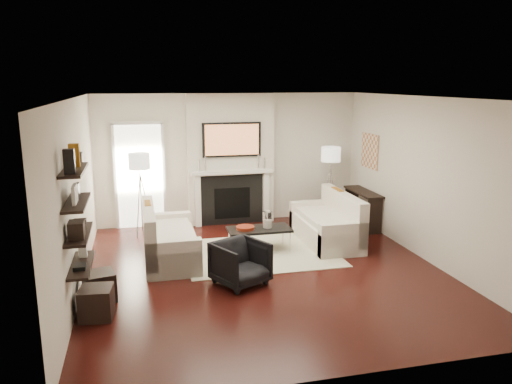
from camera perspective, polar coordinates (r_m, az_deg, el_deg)
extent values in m
plane|color=black|center=(8.00, 1.01, -8.98)|extent=(6.00, 6.00, 0.00)
plane|color=white|center=(7.45, 1.09, 10.72)|extent=(6.00, 6.00, 0.00)
plane|color=silver|center=(10.50, -3.05, 3.84)|extent=(5.50, 0.00, 5.50)
plane|color=silver|center=(4.87, 9.96, -6.67)|extent=(5.50, 0.00, 5.50)
plane|color=silver|center=(7.43, -19.94, -0.54)|extent=(0.00, 6.00, 6.00)
plane|color=silver|center=(8.70, 18.87, 1.36)|extent=(0.00, 6.00, 6.00)
cube|color=silver|center=(10.38, -2.93, 3.74)|extent=(1.80, 0.25, 2.70)
cube|color=black|center=(10.41, -2.74, -0.89)|extent=(1.30, 0.02, 1.04)
cube|color=black|center=(10.42, -2.73, -1.28)|extent=(0.75, 0.02, 0.65)
cube|color=white|center=(10.27, -6.66, -0.98)|extent=(0.12, 0.08, 1.10)
cube|color=white|center=(10.52, 1.14, -0.56)|extent=(0.12, 0.08, 1.10)
cube|color=white|center=(10.23, -2.72, 2.31)|extent=(1.70, 0.18, 0.07)
cube|color=black|center=(10.16, -2.79, 6.00)|extent=(1.20, 0.06, 0.70)
cube|color=#BF723F|center=(10.13, -2.75, 5.98)|extent=(1.10, 0.00, 0.62)
cylinder|color=silver|center=(10.13, -5.81, 3.21)|extent=(0.04, 0.04, 0.30)
cylinder|color=silver|center=(10.12, -6.53, 3.01)|extent=(0.04, 0.04, 0.24)
cylinder|color=silver|center=(10.33, 0.26, 3.46)|extent=(0.04, 0.04, 0.30)
cylinder|color=silver|center=(10.36, 0.96, 3.32)|extent=(0.04, 0.04, 0.24)
cube|color=white|center=(10.36, -13.13, 1.73)|extent=(0.90, 0.02, 2.10)
cube|color=white|center=(10.35, -15.78, 1.57)|extent=(0.06, 0.06, 2.16)
cube|color=white|center=(10.35, -10.47, 1.84)|extent=(0.06, 0.06, 2.16)
cube|color=white|center=(10.20, -13.43, 7.67)|extent=(1.02, 0.06, 0.06)
cube|color=beige|center=(8.77, 0.45, -6.97)|extent=(2.60, 2.00, 0.01)
cube|color=silver|center=(8.52, -9.73, -6.30)|extent=(0.85, 1.80, 0.42)
cube|color=silver|center=(8.41, -12.10, -4.39)|extent=(0.18, 1.80, 0.80)
cube|color=silver|center=(7.73, -9.34, -7.58)|extent=(0.85, 0.18, 0.60)
cube|color=silver|center=(9.26, -10.10, -4.19)|extent=(0.85, 0.18, 0.60)
cube|color=silver|center=(8.44, -9.46, -4.62)|extent=(0.63, 1.44, 0.10)
cube|color=#8D5511|center=(8.65, -12.21, -2.53)|extent=(0.10, 0.42, 0.42)
cube|color=black|center=(8.07, -12.10, -3.68)|extent=(0.10, 0.40, 0.40)
cube|color=silver|center=(9.38, 7.94, -4.48)|extent=(0.85, 1.80, 0.42)
cube|color=silver|center=(9.42, 9.90, -2.48)|extent=(0.18, 1.80, 0.80)
cube|color=silver|center=(8.64, 9.91, -5.42)|extent=(0.85, 0.18, 0.60)
cube|color=silver|center=(10.08, 6.29, -2.69)|extent=(0.85, 0.18, 0.60)
cube|color=silver|center=(9.29, 7.70, -2.97)|extent=(0.63, 1.44, 0.10)
cube|color=#8D5511|center=(9.63, 9.25, -0.86)|extent=(0.10, 0.42, 0.42)
cube|color=black|center=(9.10, 10.69, -1.77)|extent=(0.10, 0.40, 0.40)
cube|color=black|center=(8.76, 0.37, -4.29)|extent=(1.10, 0.55, 0.04)
cylinder|color=silver|center=(8.52, -2.56, -6.28)|extent=(0.02, 0.02, 0.38)
cylinder|color=silver|center=(8.75, 3.91, -5.78)|extent=(0.02, 0.02, 0.38)
cylinder|color=silver|center=(8.93, -3.10, -5.39)|extent=(0.02, 0.02, 0.38)
cylinder|color=silver|center=(9.15, 3.09, -4.94)|extent=(0.02, 0.02, 0.38)
cylinder|color=white|center=(8.75, 1.33, -3.22)|extent=(0.18, 0.18, 0.31)
cylinder|color=white|center=(8.77, 1.32, -3.63)|extent=(0.10, 0.10, 0.15)
cylinder|color=#A3331B|center=(8.69, -1.23, -4.11)|extent=(0.32, 0.32, 0.05)
imported|color=black|center=(7.40, -1.79, -7.88)|extent=(0.91, 0.89, 0.71)
cylinder|color=silver|center=(9.92, -12.97, -1.40)|extent=(0.02, 0.02, 1.20)
cylinder|color=white|center=(9.76, -13.21, 3.45)|extent=(0.40, 0.40, 0.30)
cylinder|color=silver|center=(9.92, -12.33, -1.37)|extent=(0.25, 0.02, 1.23)
cylinder|color=silver|center=(10.02, -13.29, -1.29)|extent=(0.14, 0.22, 1.23)
cylinder|color=silver|center=(9.83, -13.28, -1.55)|extent=(0.14, 0.22, 1.23)
cylinder|color=silver|center=(10.69, 8.41, -0.22)|extent=(0.02, 0.02, 1.20)
cylinder|color=white|center=(10.53, 8.56, 4.29)|extent=(0.40, 0.40, 0.30)
cylinder|color=silver|center=(10.73, 8.96, -0.19)|extent=(0.25, 0.02, 1.23)
cylinder|color=silver|center=(10.75, 7.95, -0.13)|extent=(0.14, 0.22, 1.23)
cylinder|color=silver|center=(10.58, 8.32, -0.35)|extent=(0.14, 0.22, 1.23)
cube|color=black|center=(10.39, 12.17, 0.01)|extent=(0.35, 1.20, 0.04)
cube|color=black|center=(10.00, 13.42, -2.76)|extent=(0.30, 0.04, 0.71)
cube|color=black|center=(10.96, 10.85, -1.30)|extent=(0.30, 0.04, 0.71)
cube|color=tan|center=(10.43, 12.89, 4.59)|extent=(0.03, 0.70, 0.70)
cube|color=black|center=(6.64, -19.32, -7.87)|extent=(0.25, 1.00, 0.03)
cube|color=black|center=(6.52, -19.57, -4.57)|extent=(0.25, 1.00, 0.04)
cube|color=black|center=(6.42, -19.83, -1.15)|extent=(0.25, 1.00, 0.04)
cube|color=black|center=(6.34, -20.10, 2.36)|extent=(0.25, 1.00, 0.04)
cube|color=black|center=(5.99, -20.56, 3.30)|extent=(0.12, 0.10, 0.28)
cube|color=#8D5511|center=(6.46, -20.06, 3.97)|extent=(0.12, 0.10, 0.28)
cube|color=white|center=(6.29, -20.01, -0.23)|extent=(0.04, 0.30, 0.22)
cube|color=black|center=(6.58, -19.73, 0.14)|extent=(0.04, 0.22, 0.18)
cube|color=black|center=(6.30, -19.83, -4.07)|extent=(0.18, 0.25, 0.20)
cube|color=black|center=(6.69, -19.45, -3.45)|extent=(0.15, 0.12, 0.12)
cube|color=black|center=(6.47, -19.49, -8.04)|extent=(0.14, 0.20, 0.05)
cube|color=white|center=(6.85, -19.18, -6.29)|extent=(0.10, 0.10, 0.18)
cylinder|color=black|center=(8.25, -19.32, 3.21)|extent=(0.04, 0.34, 0.34)
cylinder|color=white|center=(8.24, -19.15, 3.22)|extent=(0.01, 0.29, 0.29)
cube|color=black|center=(7.25, -17.47, -10.26)|extent=(0.49, 0.49, 0.40)
cube|color=black|center=(6.76, -17.76, -11.96)|extent=(0.44, 0.44, 0.40)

